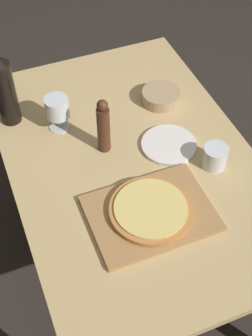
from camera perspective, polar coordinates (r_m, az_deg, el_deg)
ground_plane at (r=2.29m, az=0.49°, el=-11.94°), size 12.00×12.00×0.00m
dining_table at (r=1.74m, az=0.64°, el=-1.32°), size 0.85×1.28×0.78m
cutting_board at (r=1.50m, az=2.99°, el=-5.53°), size 0.39×0.29×0.02m
pizza at (r=1.48m, az=3.02°, el=-5.07°), size 0.27×0.27×0.02m
wine_bottle at (r=1.76m, az=-14.63°, el=9.36°), size 0.08×0.08×0.35m
pepper_mill at (r=1.62m, az=-2.77°, el=5.05°), size 0.05×0.05×0.22m
wine_glass at (r=1.72m, az=-8.39°, el=7.20°), size 0.09×0.09×0.14m
small_bowl at (r=1.87m, az=4.26°, el=8.68°), size 0.15×0.15×0.05m
drinking_tumbler at (r=1.64m, az=10.79°, el=1.37°), size 0.09×0.09×0.08m
dinner_plate at (r=1.70m, az=5.24°, el=2.83°), size 0.20×0.20×0.01m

